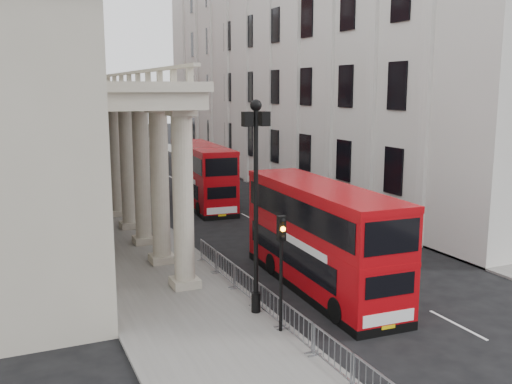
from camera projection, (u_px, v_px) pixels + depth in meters
ground at (320, 354)px, 19.23m from camera, size 260.00×260.00×0.00m
sidewalk_west at (95, 201)px, 45.02m from camera, size 6.00×140.00×0.12m
sidewalk_east at (282, 187)px, 51.59m from camera, size 3.00×140.00×0.12m
kerb at (133, 199)px, 46.19m from camera, size 0.20×140.00×0.14m
east_building at (298, 48)px, 52.17m from camera, size 8.00×55.00×25.00m
monument_column at (90, 48)px, 101.56m from camera, size 8.00×8.00×54.20m
lamp_post_south at (256, 193)px, 21.72m from camera, size 1.05×0.44×8.32m
lamp_post_mid at (154, 152)px, 36.11m from camera, size 1.05×0.44×8.32m
lamp_post_north at (110, 134)px, 50.51m from camera, size 1.05×0.44×8.32m
traffic_light at (281, 252)px, 20.26m from camera, size 0.28×0.33×4.30m
crowd_barriers at (282, 314)px, 20.97m from camera, size 0.50×18.75×1.10m
bus_near at (320, 235)px, 25.20m from camera, size 3.10×10.98×4.69m
bus_far at (202, 174)px, 43.48m from camera, size 3.39×10.91×4.64m
pedestrian_a at (104, 226)px, 33.49m from camera, size 0.64×0.49×1.56m
pedestrian_b at (94, 220)px, 34.90m from camera, size 0.97×0.88×1.64m
pedestrian_c at (150, 227)px, 32.79m from camera, size 0.87×0.59×1.72m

